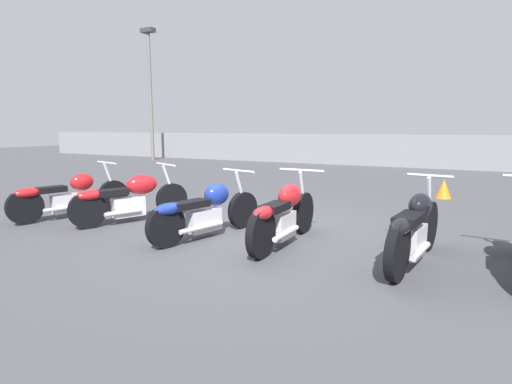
{
  "coord_description": "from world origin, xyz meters",
  "views": [
    {
      "loc": [
        2.65,
        -5.28,
        1.6
      ],
      "look_at": [
        0.0,
        -0.05,
        0.65
      ],
      "focal_mm": 28.0,
      "sensor_mm": 36.0,
      "label": 1
    }
  ],
  "objects_px": {
    "light_pole_left": "(150,82)",
    "motorcycle_slot_3": "(284,214)",
    "motorcycle_slot_1": "(131,198)",
    "motorcycle_slot_2": "(205,211)",
    "motorcycle_slot_0": "(69,196)",
    "motorcycle_slot_4": "(414,230)",
    "traffic_cone_near": "(444,189)"
  },
  "relations": [
    {
      "from": "motorcycle_slot_1",
      "to": "motorcycle_slot_4",
      "type": "height_order",
      "value": "motorcycle_slot_4"
    },
    {
      "from": "motorcycle_slot_4",
      "to": "motorcycle_slot_3",
      "type": "bearing_deg",
      "value": -173.43
    },
    {
      "from": "light_pole_left",
      "to": "motorcycle_slot_3",
      "type": "relative_size",
      "value": 3.12
    },
    {
      "from": "motorcycle_slot_0",
      "to": "motorcycle_slot_4",
      "type": "distance_m",
      "value": 5.78
    },
    {
      "from": "motorcycle_slot_1",
      "to": "motorcycle_slot_2",
      "type": "height_order",
      "value": "motorcycle_slot_1"
    },
    {
      "from": "light_pole_left",
      "to": "motorcycle_slot_2",
      "type": "height_order",
      "value": "light_pole_left"
    },
    {
      "from": "motorcycle_slot_1",
      "to": "motorcycle_slot_4",
      "type": "distance_m",
      "value": 4.53
    },
    {
      "from": "motorcycle_slot_4",
      "to": "traffic_cone_near",
      "type": "xyz_separation_m",
      "value": [
        0.15,
        5.12,
        -0.21
      ]
    },
    {
      "from": "motorcycle_slot_1",
      "to": "motorcycle_slot_3",
      "type": "distance_m",
      "value": 2.86
    },
    {
      "from": "motorcycle_slot_2",
      "to": "traffic_cone_near",
      "type": "bearing_deg",
      "value": 76.11
    },
    {
      "from": "motorcycle_slot_0",
      "to": "traffic_cone_near",
      "type": "xyz_separation_m",
      "value": [
        5.92,
        5.21,
        -0.18
      ]
    },
    {
      "from": "light_pole_left",
      "to": "motorcycle_slot_3",
      "type": "distance_m",
      "value": 15.99
    },
    {
      "from": "light_pole_left",
      "to": "traffic_cone_near",
      "type": "height_order",
      "value": "light_pole_left"
    },
    {
      "from": "motorcycle_slot_2",
      "to": "traffic_cone_near",
      "type": "height_order",
      "value": "motorcycle_slot_2"
    },
    {
      "from": "motorcycle_slot_1",
      "to": "motorcycle_slot_0",
      "type": "bearing_deg",
      "value": -146.47
    },
    {
      "from": "motorcycle_slot_0",
      "to": "motorcycle_slot_1",
      "type": "relative_size",
      "value": 1.08
    },
    {
      "from": "light_pole_left",
      "to": "motorcycle_slot_4",
      "type": "xyz_separation_m",
      "value": [
        13.21,
        -10.62,
        -3.36
      ]
    },
    {
      "from": "motorcycle_slot_2",
      "to": "motorcycle_slot_3",
      "type": "xyz_separation_m",
      "value": [
        1.16,
        0.18,
        0.03
      ]
    },
    {
      "from": "motorcycle_slot_2",
      "to": "motorcycle_slot_0",
      "type": "bearing_deg",
      "value": -164.68
    },
    {
      "from": "motorcycle_slot_0",
      "to": "light_pole_left",
      "type": "bearing_deg",
      "value": 140.36
    },
    {
      "from": "motorcycle_slot_1",
      "to": "traffic_cone_near",
      "type": "xyz_separation_m",
      "value": [
        4.68,
        4.98,
        -0.21
      ]
    },
    {
      "from": "motorcycle_slot_1",
      "to": "light_pole_left",
      "type": "bearing_deg",
      "value": 152.88
    },
    {
      "from": "motorcycle_slot_1",
      "to": "motorcycle_slot_3",
      "type": "height_order",
      "value": "motorcycle_slot_3"
    },
    {
      "from": "traffic_cone_near",
      "to": "motorcycle_slot_2",
      "type": "bearing_deg",
      "value": -119.71
    },
    {
      "from": "motorcycle_slot_3",
      "to": "traffic_cone_near",
      "type": "bearing_deg",
      "value": 71.81
    },
    {
      "from": "motorcycle_slot_4",
      "to": "traffic_cone_near",
      "type": "bearing_deg",
      "value": 97.08
    },
    {
      "from": "light_pole_left",
      "to": "motorcycle_slot_3",
      "type": "bearing_deg",
      "value": -42.44
    },
    {
      "from": "motorcycle_slot_2",
      "to": "traffic_cone_near",
      "type": "relative_size",
      "value": 4.64
    },
    {
      "from": "light_pole_left",
      "to": "motorcycle_slot_3",
      "type": "height_order",
      "value": "light_pole_left"
    },
    {
      "from": "motorcycle_slot_2",
      "to": "motorcycle_slot_4",
      "type": "distance_m",
      "value": 2.84
    },
    {
      "from": "light_pole_left",
      "to": "motorcycle_slot_0",
      "type": "height_order",
      "value": "light_pole_left"
    },
    {
      "from": "motorcycle_slot_0",
      "to": "motorcycle_slot_3",
      "type": "bearing_deg",
      "value": 17.64
    }
  ]
}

